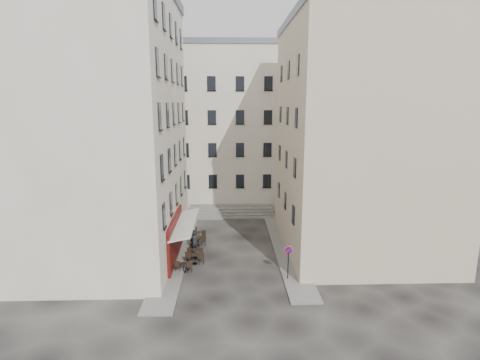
{
  "coord_description": "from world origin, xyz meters",
  "views": [
    {
      "loc": [
        -0.2,
        -26.54,
        12.04
      ],
      "look_at": [
        0.7,
        4.0,
        5.7
      ],
      "focal_mm": 28.0,
      "sensor_mm": 36.0,
      "label": 1
    }
  ],
  "objects_px": {
    "bistro_table_a": "(184,267)",
    "bistro_table_b": "(195,258)",
    "pedestrian": "(194,241)",
    "no_parking_sign": "(288,256)"
  },
  "relations": [
    {
      "from": "pedestrian",
      "to": "bistro_table_a",
      "type": "bearing_deg",
      "value": 70.47
    },
    {
      "from": "bistro_table_b",
      "to": "pedestrian",
      "type": "xyz_separation_m",
      "value": [
        -0.27,
        2.56,
        0.35
      ]
    },
    {
      "from": "bistro_table_a",
      "to": "pedestrian",
      "type": "distance_m",
      "value": 3.97
    },
    {
      "from": "pedestrian",
      "to": "no_parking_sign",
      "type": "bearing_deg",
      "value": 128.72
    },
    {
      "from": "bistro_table_b",
      "to": "no_parking_sign",
      "type": "bearing_deg",
      "value": -22.88
    },
    {
      "from": "no_parking_sign",
      "to": "pedestrian",
      "type": "relative_size",
      "value": 1.44
    },
    {
      "from": "bistro_table_a",
      "to": "bistro_table_b",
      "type": "height_order",
      "value": "bistro_table_b"
    },
    {
      "from": "pedestrian",
      "to": "bistro_table_b",
      "type": "bearing_deg",
      "value": 82.43
    },
    {
      "from": "bistro_table_a",
      "to": "pedestrian",
      "type": "relative_size",
      "value": 0.71
    },
    {
      "from": "no_parking_sign",
      "to": "bistro_table_b",
      "type": "height_order",
      "value": "no_parking_sign"
    }
  ]
}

